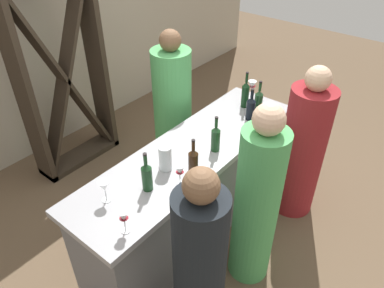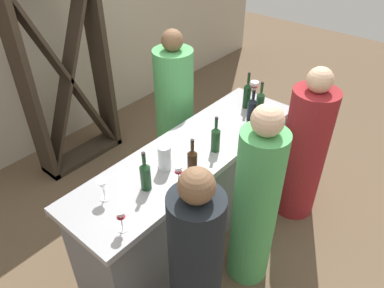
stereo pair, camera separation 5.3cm
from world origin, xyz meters
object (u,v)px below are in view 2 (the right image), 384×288
at_px(wine_bottle_center_olive_green, 216,138).
at_px(wine_bottle_rightmost_olive_green, 260,102).
at_px(water_pitcher, 164,157).
at_px(wine_bottle_second_right_near_black, 252,108).
at_px(person_right_guest, 304,152).
at_px(person_left_guest, 196,273).
at_px(wine_glass_near_center, 264,111).
at_px(person_center_guest, 255,206).
at_px(wine_glass_far_left, 167,146).
at_px(wine_glass_near_right, 178,171).
at_px(wine_glass_far_center, 103,185).
at_px(wine_bottle_far_right_dark_green, 247,94).
at_px(wine_bottle_second_left_amber_brown, 192,161).
at_px(wine_glass_far_right, 254,87).
at_px(wine_glass_near_left, 121,217).
at_px(wine_rack, 67,78).
at_px(person_server_behind, 175,116).
at_px(wine_bottle_leftmost_olive_green, 145,175).

relative_size(wine_bottle_center_olive_green, wine_bottle_rightmost_olive_green, 0.96).
bearing_deg(water_pitcher, wine_bottle_second_right_near_black, -6.68).
distance_m(water_pitcher, person_right_guest, 1.33).
distance_m(wine_bottle_rightmost_olive_green, person_left_guest, 1.62).
xyz_separation_m(wine_glass_near_center, person_center_guest, (-0.75, -0.42, -0.28)).
distance_m(wine_bottle_center_olive_green, water_pitcher, 0.43).
relative_size(wine_glass_far_left, water_pitcher, 0.83).
height_order(wine_bottle_rightmost_olive_green, wine_glass_near_right, wine_bottle_rightmost_olive_green).
bearing_deg(wine_glass_far_center, wine_glass_near_center, -10.95).
xyz_separation_m(wine_glass_far_left, person_right_guest, (1.06, -0.63, -0.35)).
relative_size(wine_bottle_rightmost_olive_green, wine_glass_near_right, 2.08).
relative_size(wine_bottle_second_right_near_black, wine_glass_near_right, 1.95).
height_order(wine_bottle_far_right_dark_green, wine_glass_near_center, wine_bottle_far_right_dark_green).
height_order(wine_bottle_second_left_amber_brown, wine_glass_far_right, wine_bottle_second_left_amber_brown).
relative_size(wine_bottle_rightmost_olive_green, wine_glass_near_left, 1.91).
height_order(wine_rack, wine_bottle_rightmost_olive_green, wine_rack).
xyz_separation_m(wine_bottle_second_right_near_black, wine_bottle_rightmost_olive_green, (0.13, 0.00, 0.01)).
distance_m(wine_bottle_far_right_dark_green, wine_glass_near_right, 1.18).
distance_m(person_right_guest, person_server_behind, 1.25).
relative_size(wine_bottle_second_right_near_black, wine_glass_far_center, 1.82).
xyz_separation_m(wine_rack, wine_glass_far_left, (-0.21, -1.58, 0.03)).
height_order(wine_glass_near_left, person_right_guest, person_right_guest).
bearing_deg(wine_bottle_far_right_dark_green, wine_rack, 116.65).
bearing_deg(wine_glass_near_center, wine_glass_far_center, 169.05).
bearing_deg(wine_glass_far_left, wine_bottle_rightmost_olive_green, -10.33).
relative_size(wine_bottle_second_right_near_black, water_pitcher, 1.50).
xyz_separation_m(wine_glass_near_center, person_right_guest, (0.14, -0.36, -0.34)).
bearing_deg(wine_bottle_second_left_amber_brown, wine_bottle_second_right_near_black, 5.03).
xyz_separation_m(wine_rack, wine_bottle_far_right_dark_green, (0.81, -1.61, 0.05)).
relative_size(wine_bottle_rightmost_olive_green, wine_glass_far_right, 1.81).
relative_size(wine_bottle_far_right_dark_green, wine_glass_far_right, 1.99).
bearing_deg(wine_glass_near_center, wine_bottle_second_right_near_black, 116.77).
bearing_deg(person_right_guest, wine_glass_far_left, 52.46).
bearing_deg(wine_glass_near_center, wine_bottle_leftmost_olive_green, 172.89).
bearing_deg(wine_glass_near_right, person_server_behind, 44.22).
distance_m(wine_glass_far_right, person_left_guest, 1.89).
bearing_deg(person_right_guest, wine_bottle_leftmost_olive_green, 63.11).
relative_size(wine_bottle_center_olive_green, wine_glass_near_left, 1.84).
bearing_deg(person_server_behind, wine_glass_far_right, 44.36).
height_order(wine_bottle_leftmost_olive_green, wine_glass_far_left, wine_bottle_leftmost_olive_green).
bearing_deg(wine_bottle_leftmost_olive_green, wine_glass_near_center, -7.11).
xyz_separation_m(wine_glass_near_center, wine_glass_far_left, (-0.91, 0.28, 0.02)).
relative_size(wine_glass_far_center, wine_glass_far_right, 0.93).
bearing_deg(wine_glass_far_left, person_right_guest, -30.98).
xyz_separation_m(wine_bottle_second_left_amber_brown, wine_glass_far_right, (1.22, 0.27, 0.01)).
height_order(wine_bottle_second_left_amber_brown, wine_bottle_rightmost_olive_green, wine_bottle_rightmost_olive_green).
bearing_deg(wine_glass_near_left, wine_bottle_rightmost_olive_green, 3.28).
bearing_deg(wine_bottle_far_right_dark_green, wine_bottle_second_right_near_black, -134.87).
xyz_separation_m(wine_bottle_center_olive_green, wine_glass_near_right, (-0.46, -0.03, -0.01)).
xyz_separation_m(wine_bottle_rightmost_olive_green, wine_glass_far_center, (-1.57, 0.19, 0.00)).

